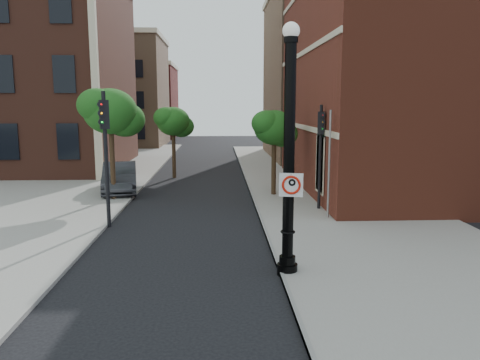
{
  "coord_description": "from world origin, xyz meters",
  "views": [
    {
      "loc": [
        0.33,
        -11.89,
        4.69
      ],
      "look_at": [
        0.98,
        2.0,
        2.46
      ],
      "focal_mm": 35.0,
      "sensor_mm": 36.0,
      "label": 1
    }
  ],
  "objects_px": {
    "no_parking_sign": "(291,185)",
    "traffic_signal_right": "(321,140)",
    "lamppost": "(289,163)",
    "parked_car": "(120,178)",
    "traffic_signal_left": "(105,137)"
  },
  "relations": [
    {
      "from": "parked_car",
      "to": "traffic_signal_right",
      "type": "xyz_separation_m",
      "value": [
        9.81,
        -4.96,
        2.36
      ]
    },
    {
      "from": "traffic_signal_left",
      "to": "no_parking_sign",
      "type": "bearing_deg",
      "value": -64.64
    },
    {
      "from": "lamppost",
      "to": "no_parking_sign",
      "type": "distance_m",
      "value": 0.59
    },
    {
      "from": "lamppost",
      "to": "traffic_signal_right",
      "type": "distance_m",
      "value": 8.25
    },
    {
      "from": "traffic_signal_right",
      "to": "traffic_signal_left",
      "type": "bearing_deg",
      "value": -152.71
    },
    {
      "from": "lamppost",
      "to": "no_parking_sign",
      "type": "bearing_deg",
      "value": -75.61
    },
    {
      "from": "parked_car",
      "to": "traffic_signal_left",
      "type": "xyz_separation_m",
      "value": [
        1.06,
        -7.33,
        2.7
      ]
    },
    {
      "from": "parked_car",
      "to": "traffic_signal_right",
      "type": "height_order",
      "value": "traffic_signal_right"
    },
    {
      "from": "parked_car",
      "to": "traffic_signal_right",
      "type": "bearing_deg",
      "value": -36.88
    },
    {
      "from": "no_parking_sign",
      "to": "traffic_signal_left",
      "type": "distance_m",
      "value": 8.44
    },
    {
      "from": "no_parking_sign",
      "to": "parked_car",
      "type": "xyz_separation_m",
      "value": [
        -7.28,
        12.96,
        -1.77
      ]
    },
    {
      "from": "no_parking_sign",
      "to": "traffic_signal_right",
      "type": "height_order",
      "value": "traffic_signal_right"
    },
    {
      "from": "lamppost",
      "to": "parked_car",
      "type": "relative_size",
      "value": 1.38
    },
    {
      "from": "no_parking_sign",
      "to": "traffic_signal_right",
      "type": "bearing_deg",
      "value": 86.26
    },
    {
      "from": "parked_car",
      "to": "traffic_signal_right",
      "type": "relative_size",
      "value": 1.05
    }
  ]
}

